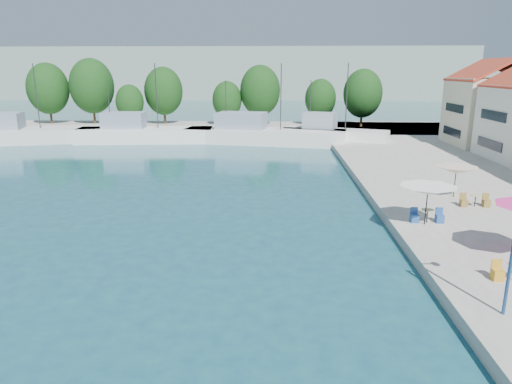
{
  "coord_description": "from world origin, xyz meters",
  "views": [
    {
      "loc": [
        -0.57,
        -2.47,
        8.93
      ],
      "look_at": [
        -1.83,
        26.0,
        1.32
      ],
      "focal_mm": 32.0,
      "sensor_mm": 36.0,
      "label": 1
    }
  ],
  "objects_px": {
    "trawler_03": "(261,135)",
    "umbrella_white": "(428,190)",
    "trawler_02": "(142,134)",
    "trawler_01": "(19,134)",
    "trawler_04": "(332,135)",
    "umbrella_cream": "(456,170)"
  },
  "relations": [
    {
      "from": "trawler_02",
      "to": "umbrella_white",
      "type": "height_order",
      "value": "trawler_02"
    },
    {
      "from": "trawler_01",
      "to": "trawler_04",
      "type": "distance_m",
      "value": 39.81
    },
    {
      "from": "trawler_01",
      "to": "trawler_02",
      "type": "bearing_deg",
      "value": -11.76
    },
    {
      "from": "umbrella_white",
      "to": "umbrella_cream",
      "type": "bearing_deg",
      "value": 57.57
    },
    {
      "from": "trawler_01",
      "to": "umbrella_white",
      "type": "height_order",
      "value": "trawler_01"
    },
    {
      "from": "trawler_03",
      "to": "trawler_01",
      "type": "bearing_deg",
      "value": -167.74
    },
    {
      "from": "trawler_03",
      "to": "umbrella_white",
      "type": "height_order",
      "value": "trawler_03"
    },
    {
      "from": "trawler_02",
      "to": "trawler_03",
      "type": "relative_size",
      "value": 0.84
    },
    {
      "from": "trawler_03",
      "to": "umbrella_cream",
      "type": "bearing_deg",
      "value": -52.1
    },
    {
      "from": "trawler_01",
      "to": "umbrella_cream",
      "type": "height_order",
      "value": "trawler_01"
    },
    {
      "from": "umbrella_white",
      "to": "umbrella_cream",
      "type": "distance_m",
      "value": 7.02
    },
    {
      "from": "trawler_01",
      "to": "trawler_04",
      "type": "relative_size",
      "value": 1.62
    },
    {
      "from": "trawler_02",
      "to": "umbrella_cream",
      "type": "xyz_separation_m",
      "value": [
        29.39,
        -27.14,
        1.39
      ]
    },
    {
      "from": "trawler_01",
      "to": "trawler_02",
      "type": "xyz_separation_m",
      "value": [
        15.49,
        1.19,
        0.0
      ]
    },
    {
      "from": "trawler_02",
      "to": "trawler_01",
      "type": "bearing_deg",
      "value": 179.95
    },
    {
      "from": "trawler_02",
      "to": "trawler_03",
      "type": "height_order",
      "value": "same"
    },
    {
      "from": "trawler_02",
      "to": "trawler_03",
      "type": "bearing_deg",
      "value": -5.03
    },
    {
      "from": "trawler_01",
      "to": "trawler_03",
      "type": "distance_m",
      "value": 30.81
    },
    {
      "from": "trawler_03",
      "to": "umbrella_cream",
      "type": "xyz_separation_m",
      "value": [
        14.09,
        -26.98,
        1.39
      ]
    },
    {
      "from": "trawler_04",
      "to": "trawler_02",
      "type": "bearing_deg",
      "value": -159.14
    },
    {
      "from": "trawler_03",
      "to": "trawler_04",
      "type": "xyz_separation_m",
      "value": [
        9.0,
        0.31,
        0.0
      ]
    },
    {
      "from": "trawler_03",
      "to": "umbrella_white",
      "type": "bearing_deg",
      "value": -62.25
    }
  ]
}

